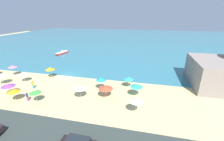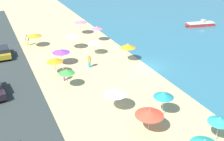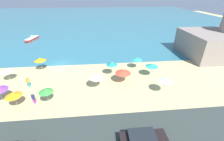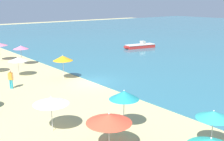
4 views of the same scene
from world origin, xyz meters
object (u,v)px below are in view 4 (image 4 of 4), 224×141
object	(u,v)px
beach_umbrella_0	(51,101)
skiff_nearshore	(140,46)
beach_umbrella_6	(18,59)
beach_umbrella_7	(124,95)
beach_umbrella_5	(109,118)
beach_umbrella_14	(21,47)
bather_0	(11,78)
beach_umbrella_4	(63,58)
beach_umbrella_3	(214,115)

from	to	relation	value
beach_umbrella_0	skiff_nearshore	world-z (taller)	beach_umbrella_0
beach_umbrella_6	beach_umbrella_7	world-z (taller)	beach_umbrella_7
beach_umbrella_5	beach_umbrella_14	bearing A→B (deg)	168.83
beach_umbrella_6	beach_umbrella_7	distance (m)	16.81
beach_umbrella_5	bather_0	world-z (taller)	beach_umbrella_5
beach_umbrella_0	bather_0	bearing A→B (deg)	173.34
beach_umbrella_6	bather_0	size ratio (longest dim) A/B	1.20
beach_umbrella_0	beach_umbrella_6	distance (m)	14.60
beach_umbrella_4	beach_umbrella_7	distance (m)	12.92
beach_umbrella_0	beach_umbrella_3	bearing A→B (deg)	37.20
beach_umbrella_5	beach_umbrella_6	distance (m)	18.46
beach_umbrella_6	beach_umbrella_14	world-z (taller)	beach_umbrella_14
beach_umbrella_3	beach_umbrella_5	xyz separation A→B (m)	(-3.35, -4.48, -0.09)
beach_umbrella_7	bather_0	bearing A→B (deg)	-169.34
beach_umbrella_6	skiff_nearshore	xyz separation A→B (m)	(-4.82, 23.23, -1.45)
beach_umbrella_0	beach_umbrella_3	distance (m)	9.41
beach_umbrella_3	beach_umbrella_4	distance (m)	17.49
beach_umbrella_7	skiff_nearshore	xyz separation A→B (m)	(-21.63, 23.06, -1.86)
beach_umbrella_5	beach_umbrella_14	distance (m)	23.75
beach_umbrella_6	beach_umbrella_7	bearing A→B (deg)	0.61
beach_umbrella_0	skiff_nearshore	bearing A→B (deg)	125.46
beach_umbrella_0	beach_umbrella_4	distance (m)	11.92
bather_0	beach_umbrella_14	bearing A→B (deg)	152.54
beach_umbrella_3	skiff_nearshore	world-z (taller)	beach_umbrella_3
beach_umbrella_4	beach_umbrella_6	size ratio (longest dim) A/B	1.22
beach_umbrella_5	beach_umbrella_7	bearing A→B (deg)	122.15
beach_umbrella_0	beach_umbrella_5	world-z (taller)	beach_umbrella_0
beach_umbrella_5	beach_umbrella_6	xyz separation A→B (m)	(-18.33, 2.24, -0.04)
bather_0	skiff_nearshore	size ratio (longest dim) A/B	0.31
skiff_nearshore	beach_umbrella_0	bearing A→B (deg)	-54.54
beach_umbrella_4	bather_0	distance (m)	5.48
beach_umbrella_5	beach_umbrella_6	size ratio (longest dim) A/B	1.17
beach_umbrella_4	beach_umbrella_14	xyz separation A→B (m)	(-9.19, -0.72, 0.03)
beach_umbrella_14	bather_0	world-z (taller)	beach_umbrella_14
bather_0	beach_umbrella_3	bearing A→B (deg)	14.16
beach_umbrella_3	beach_umbrella_4	bearing A→B (deg)	177.23
beach_umbrella_3	skiff_nearshore	size ratio (longest dim) A/B	0.39
beach_umbrella_0	beach_umbrella_7	world-z (taller)	beach_umbrella_7
beach_umbrella_3	beach_umbrella_5	world-z (taller)	beach_umbrella_3
beach_umbrella_7	beach_umbrella_5	bearing A→B (deg)	-57.85
beach_umbrella_0	beach_umbrella_6	bearing A→B (deg)	166.32
beach_umbrella_14	skiff_nearshore	size ratio (longest dim) A/B	0.44
beach_umbrella_4	bather_0	bearing A→B (deg)	-93.42
beach_umbrella_5	beach_umbrella_3	bearing A→B (deg)	53.15
bather_0	beach_umbrella_0	bearing A→B (deg)	-6.66
beach_umbrella_7	beach_umbrella_14	world-z (taller)	beach_umbrella_7
beach_umbrella_14	beach_umbrella_4	bearing A→B (deg)	4.48
beach_umbrella_6	bather_0	world-z (taller)	beach_umbrella_6
beach_umbrella_7	skiff_nearshore	size ratio (longest dim) A/B	0.45
beach_umbrella_5	skiff_nearshore	size ratio (longest dim) A/B	0.43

